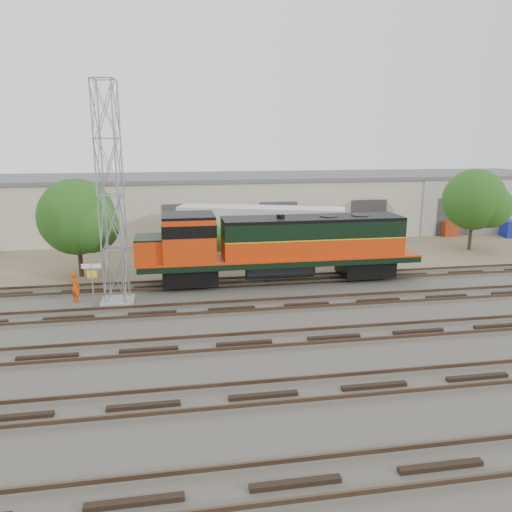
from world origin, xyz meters
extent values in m
plane|color=#47423A|center=(0.00, 0.00, 0.00)|extent=(140.00, 140.00, 0.00)
cube|color=#726047|center=(0.00, 15.00, 0.01)|extent=(80.00, 16.00, 0.02)
cube|color=black|center=(0.00, -12.00, 0.07)|extent=(80.00, 2.40, 0.14)
cube|color=#4C3828|center=(0.00, -12.75, 0.21)|extent=(80.00, 0.08, 0.14)
cube|color=#4C3828|center=(0.00, -11.25, 0.21)|extent=(80.00, 0.08, 0.14)
cube|color=black|center=(0.00, -7.50, 0.07)|extent=(80.00, 2.40, 0.14)
cube|color=#4C3828|center=(0.00, -8.25, 0.21)|extent=(80.00, 0.08, 0.14)
cube|color=#4C3828|center=(0.00, -6.75, 0.21)|extent=(80.00, 0.08, 0.14)
cube|color=black|center=(0.00, -3.00, 0.07)|extent=(80.00, 2.40, 0.14)
cube|color=#4C3828|center=(0.00, -3.75, 0.21)|extent=(80.00, 0.08, 0.14)
cube|color=#4C3828|center=(0.00, -2.25, 0.21)|extent=(80.00, 0.08, 0.14)
cube|color=black|center=(0.00, 1.50, 0.07)|extent=(80.00, 2.40, 0.14)
cube|color=#4C3828|center=(0.00, 0.75, 0.21)|extent=(80.00, 0.08, 0.14)
cube|color=#4C3828|center=(0.00, 2.25, 0.21)|extent=(80.00, 0.08, 0.14)
cube|color=black|center=(0.00, 6.00, 0.07)|extent=(80.00, 2.40, 0.14)
cube|color=#4C3828|center=(0.00, 5.25, 0.21)|extent=(80.00, 0.08, 0.14)
cube|color=#4C3828|center=(0.00, 6.75, 0.21)|extent=(80.00, 0.08, 0.14)
cube|color=beige|center=(0.00, 23.00, 2.50)|extent=(58.00, 10.00, 5.00)
cube|color=#59595B|center=(0.00, 23.00, 5.15)|extent=(58.40, 10.40, 0.30)
cube|color=#999993|center=(22.00, 17.95, 2.50)|extent=(14.00, 0.10, 5.00)
cube|color=#333335|center=(-14.00, 17.94, 1.70)|extent=(3.20, 0.12, 3.40)
cube|color=#333335|center=(-6.00, 17.94, 1.70)|extent=(3.20, 0.12, 3.40)
cube|color=#333335|center=(2.00, 17.94, 1.70)|extent=(3.20, 0.12, 3.40)
cube|color=#333335|center=(10.00, 17.94, 1.70)|extent=(3.20, 0.12, 3.40)
cube|color=#333335|center=(18.00, 17.94, 1.70)|extent=(3.20, 0.12, 3.40)
cube|color=black|center=(-5.92, 6.00, 0.78)|extent=(3.17, 2.38, 0.99)
cube|color=black|center=(4.98, 6.00, 0.78)|extent=(3.17, 2.38, 0.99)
cube|color=black|center=(-0.47, 6.00, 1.45)|extent=(16.86, 2.97, 0.35)
cylinder|color=black|center=(-0.47, 6.00, 0.83)|extent=(4.16, 1.09, 1.09)
cube|color=red|center=(1.51, 6.00, 2.21)|extent=(10.91, 2.58, 1.19)
cube|color=black|center=(1.51, 6.00, 3.30)|extent=(10.91, 2.58, 0.99)
cube|color=black|center=(1.51, 6.00, 3.90)|extent=(10.91, 2.58, 0.20)
cube|color=red|center=(-5.92, 6.00, 2.91)|extent=(2.97, 2.97, 2.58)
cube|color=black|center=(-5.92, 6.00, 4.28)|extent=(2.97, 2.97, 0.16)
cube|color=red|center=(-8.20, 6.00, 2.31)|extent=(1.59, 2.38, 1.39)
cube|color=gray|center=(-9.87, 3.65, 0.10)|extent=(1.68, 1.68, 0.20)
cylinder|color=gray|center=(-10.39, 4.16, 5.81)|extent=(0.08, 0.08, 11.22)
cylinder|color=gray|center=(-9.36, 4.16, 5.81)|extent=(0.08, 0.08, 11.22)
cylinder|color=gray|center=(-10.39, 3.13, 5.81)|extent=(0.08, 0.08, 11.22)
cylinder|color=gray|center=(-9.36, 3.13, 5.81)|extent=(0.08, 0.08, 11.22)
cylinder|color=gray|center=(-11.02, 3.07, 1.20)|extent=(0.08, 0.08, 2.40)
cube|color=white|center=(-11.02, 3.07, 2.24)|extent=(0.98, 0.08, 0.24)
cube|color=yellow|center=(-11.02, 3.07, 1.80)|extent=(0.49, 0.06, 0.38)
imported|color=#DE4A0C|center=(-12.09, 4.18, 0.84)|extent=(0.72, 0.71, 1.68)
cube|color=silver|center=(-0.44, 12.85, 2.46)|extent=(12.20, 6.34, 2.51)
cube|color=black|center=(4.03, 11.26, 0.46)|extent=(2.88, 2.94, 0.93)
cube|color=black|center=(-5.13, 13.54, 0.60)|extent=(0.14, 0.14, 1.21)
cube|color=black|center=(-4.50, 15.29, 0.60)|extent=(0.14, 0.14, 1.21)
cube|color=#161F98|center=(22.93, 16.47, 0.75)|extent=(1.80, 1.71, 1.50)
cube|color=#943210|center=(17.66, 18.05, 0.70)|extent=(1.65, 1.56, 1.40)
cylinder|color=#382619|center=(-12.67, 9.44, 1.09)|extent=(0.30, 0.30, 2.18)
sphere|color=#204914|center=(-12.67, 9.44, 3.84)|extent=(4.75, 4.75, 4.75)
sphere|color=#204914|center=(-11.72, 8.72, 3.37)|extent=(3.33, 3.33, 3.33)
cylinder|color=#382619|center=(-5.38, 11.46, 0.18)|extent=(0.26, 0.26, 0.35)
sphere|color=#204914|center=(-5.38, 11.46, 1.71)|extent=(3.88, 3.88, 3.88)
sphere|color=#204914|center=(-4.61, 10.88, 1.32)|extent=(2.72, 2.72, 2.72)
cylinder|color=#382619|center=(16.16, 12.27, 1.17)|extent=(0.27, 0.27, 2.34)
sphere|color=#204914|center=(16.16, 12.27, 3.99)|extent=(4.69, 4.69, 4.69)
sphere|color=#204914|center=(17.09, 11.56, 3.52)|extent=(3.28, 3.28, 3.28)
camera|label=1|loc=(-6.84, -22.68, 8.66)|focal=35.00mm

